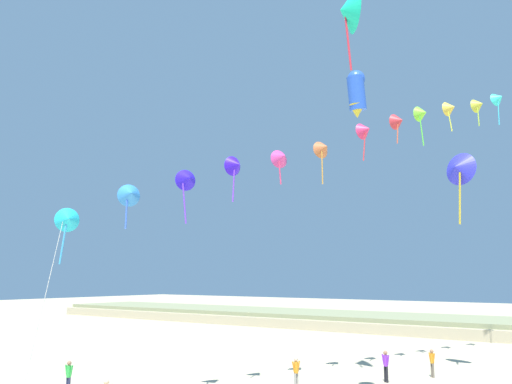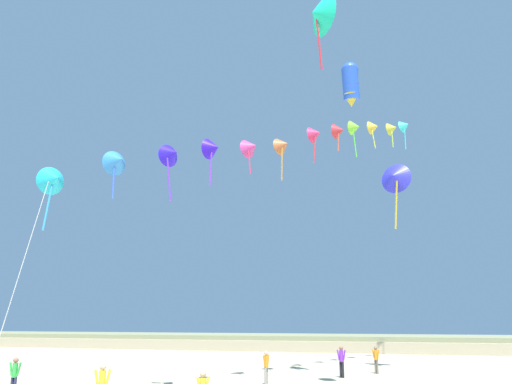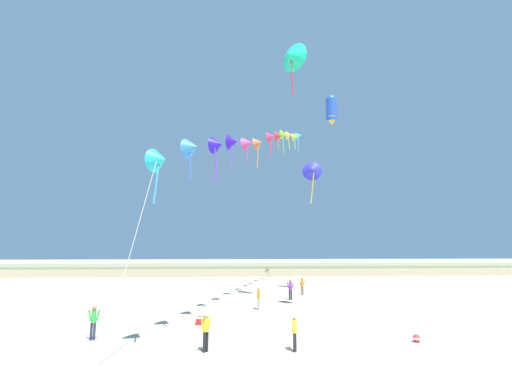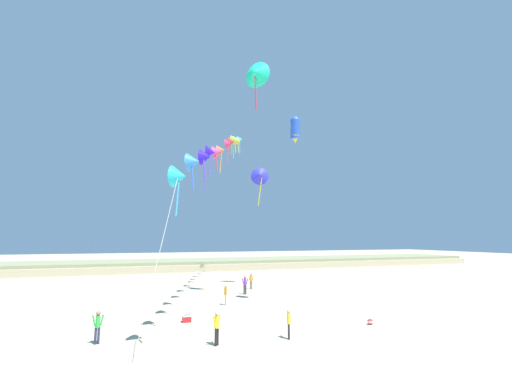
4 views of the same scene
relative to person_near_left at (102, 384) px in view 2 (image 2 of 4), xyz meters
name	(u,v)px [view 2 (image 2 of 4)]	position (x,y,z in m)	size (l,w,h in m)	color
dune_ridge	(357,343)	(3.06, 45.04, -0.20)	(120.00, 13.89, 1.57)	tan
person_near_left	(102,384)	(0.00, 0.00, 0.00)	(0.50, 0.45, 1.69)	black
person_near_right	(266,365)	(3.04, 10.14, -0.02)	(0.23, 0.58, 1.67)	gray
person_mid_center	(376,358)	(7.80, 17.82, -0.04)	(0.51, 0.39, 1.63)	#726656
person_far_left	(341,359)	(6.15, 14.78, 0.03)	(0.59, 0.33, 1.75)	black
person_far_right	(14,374)	(-5.78, 2.29, -0.03)	(0.58, 0.22, 1.65)	#282D4C
kite_banner_string	(299,139)	(3.96, 14.69, 13.55)	(14.81, 32.48, 20.86)	#21C5E1
large_kite_low_lead	(351,83)	(8.26, 7.45, 13.65)	(0.96, 1.12, 2.35)	blue
large_kite_mid_trail	(318,14)	(6.04, 11.32, 20.11)	(2.42, 2.54, 4.91)	#1BEBAC
large_kite_high_solo	(395,177)	(9.48, 19.62, 11.80)	(2.32, 1.53, 4.71)	#3434EF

